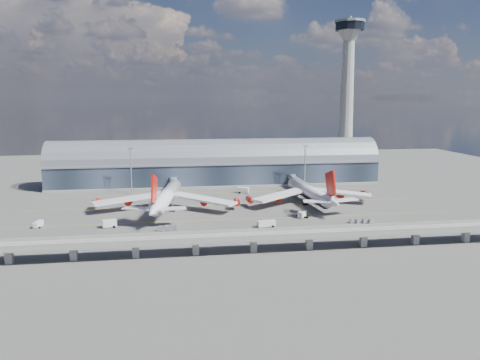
{
  "coord_description": "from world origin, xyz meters",
  "views": [
    {
      "loc": [
        -27.26,
        -208.29,
        52.62
      ],
      "look_at": [
        4.83,
        10.0,
        14.0
      ],
      "focal_mm": 35.0,
      "sensor_mm": 36.0,
      "label": 1
    }
  ],
  "objects": [
    {
      "name": "service_truck_4",
      "position": [
        62.35,
        37.37,
        1.34
      ],
      "size": [
        2.5,
        4.7,
        2.66
      ],
      "rotation": [
        0.0,
        0.0,
        -0.06
      ],
      "color": "silver",
      "rests_on": "ground"
    },
    {
      "name": "airliner_left",
      "position": [
        -30.65,
        10.92,
        6.47
      ],
      "size": [
        70.58,
        74.27,
        22.66
      ],
      "rotation": [
        0.0,
        0.0,
        -0.15
      ],
      "color": "white",
      "rests_on": "ground"
    },
    {
      "name": "floodlight_mast_left",
      "position": [
        -50.0,
        55.0,
        13.63
      ],
      "size": [
        3.0,
        0.7,
        25.7
      ],
      "color": "gray",
      "rests_on": "ground"
    },
    {
      "name": "terminal",
      "position": [
        0.0,
        77.99,
        11.34
      ],
      "size": [
        200.0,
        30.0,
        28.0
      ],
      "color": "#1E2632",
      "rests_on": "ground"
    },
    {
      "name": "cargo_train_0",
      "position": [
        -29.63,
        -23.35,
        0.96
      ],
      "size": [
        8.42,
        3.4,
        1.84
      ],
      "rotation": [
        0.0,
        0.0,
        1.36
      ],
      "color": "gray",
      "rests_on": "ground"
    },
    {
      "name": "service_truck_3",
      "position": [
        29.8,
        -11.4,
        1.44
      ],
      "size": [
        5.31,
        6.01,
        2.82
      ],
      "rotation": [
        0.0,
        0.0,
        -0.65
      ],
      "color": "silver",
      "rests_on": "ground"
    },
    {
      "name": "floodlight_mast_right",
      "position": [
        50.0,
        55.0,
        13.63
      ],
      "size": [
        3.0,
        0.7,
        25.7
      ],
      "color": "gray",
      "rests_on": "ground"
    },
    {
      "name": "taxi_lines",
      "position": [
        0.0,
        22.11,
        0.01
      ],
      "size": [
        200.0,
        80.12,
        0.01
      ],
      "color": "gold",
      "rests_on": "ground"
    },
    {
      "name": "airliner_right",
      "position": [
        41.31,
        14.87,
        5.62
      ],
      "size": [
        65.37,
        68.33,
        21.67
      ],
      "rotation": [
        0.0,
        0.0,
        0.07
      ],
      "color": "white",
      "rests_on": "ground"
    },
    {
      "name": "service_truck_2",
      "position": [
        10.89,
        -24.43,
        1.43
      ],
      "size": [
        7.83,
        3.39,
        2.75
      ],
      "rotation": [
        0.0,
        0.0,
        1.74
      ],
      "color": "silver",
      "rests_on": "ground"
    },
    {
      "name": "service_truck_0",
      "position": [
        -82.72,
        -10.96,
        1.28
      ],
      "size": [
        2.92,
        6.24,
        2.48
      ],
      "rotation": [
        0.0,
        0.0,
        -0.16
      ],
      "color": "silver",
      "rests_on": "ground"
    },
    {
      "name": "service_truck_5",
      "position": [
        11.96,
        47.13,
        1.63
      ],
      "size": [
        7.06,
        4.9,
        3.19
      ],
      "rotation": [
        0.0,
        0.0,
        1.17
      ],
      "color": "silver",
      "rests_on": "ground"
    },
    {
      "name": "cargo_train_2",
      "position": [
        52.4,
        -24.02,
        0.91
      ],
      "size": [
        10.53,
        3.57,
        1.73
      ],
      "rotation": [
        0.0,
        0.0,
        1.76
      ],
      "color": "gray",
      "rests_on": "ground"
    },
    {
      "name": "cargo_train_1",
      "position": [
        3.38,
        -35.96,
        0.98
      ],
      "size": [
        11.37,
        4.38,
        1.88
      ],
      "rotation": [
        0.0,
        0.0,
        1.33
      ],
      "color": "gray",
      "rests_on": "ground"
    },
    {
      "name": "control_tower",
      "position": [
        85.0,
        83.0,
        51.64
      ],
      "size": [
        19.0,
        19.0,
        103.0
      ],
      "color": "gray",
      "rests_on": "ground"
    },
    {
      "name": "jet_bridge_right",
      "position": [
        44.69,
        51.18,
        5.18
      ],
      "size": [
        4.4,
        32.0,
        7.25
      ],
      "color": "gray",
      "rests_on": "ground"
    },
    {
      "name": "ground",
      "position": [
        0.0,
        0.0,
        0.0
      ],
      "size": [
        500.0,
        500.0,
        0.0
      ],
      "primitive_type": "plane",
      "color": "#474744",
      "rests_on": "ground"
    },
    {
      "name": "jet_bridge_left",
      "position": [
        -26.78,
        53.12,
        5.18
      ],
      "size": [
        4.4,
        28.0,
        7.25
      ],
      "color": "gray",
      "rests_on": "ground"
    },
    {
      "name": "guideway",
      "position": [
        -0.0,
        -55.0,
        5.29
      ],
      "size": [
        220.0,
        8.5,
        7.2
      ],
      "color": "gray",
      "rests_on": "ground"
    },
    {
      "name": "service_truck_1",
      "position": [
        -53.42,
        -15.61,
        1.64
      ],
      "size": [
        6.06,
        3.9,
        3.24
      ],
      "rotation": [
        0.0,
        0.0,
        1.83
      ],
      "color": "silver",
      "rests_on": "ground"
    }
  ]
}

